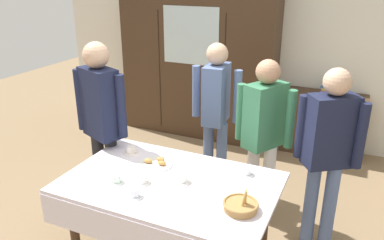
{
  "coord_description": "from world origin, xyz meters",
  "views": [
    {
      "loc": [
        1.2,
        -2.42,
        2.24
      ],
      "look_at": [
        0.0,
        0.2,
        1.11
      ],
      "focal_mm": 35.89,
      "sensor_mm": 36.0,
      "label": 1
    }
  ],
  "objects": [
    {
      "name": "bread_basket",
      "position": [
        0.6,
        -0.34,
        0.79
      ],
      "size": [
        0.24,
        0.24,
        0.16
      ],
      "color": "#9E7542",
      "rests_on": "dining_table"
    },
    {
      "name": "wall_cabinet",
      "position": [
        -0.9,
        2.35,
        1.03
      ],
      "size": [
        2.16,
        0.46,
        2.06
      ],
      "color": "#3D2819",
      "rests_on": "ground"
    },
    {
      "name": "person_near_right_end",
      "position": [
        -0.1,
        1.0,
        0.97
      ],
      "size": [
        0.52,
        0.38,
        1.59
      ],
      "color": "slate",
      "rests_on": "ground"
    },
    {
      "name": "bookshelf_low",
      "position": [
        0.83,
        2.41,
        0.4
      ],
      "size": [
        0.99,
        0.35,
        0.81
      ],
      "color": "#3D2819",
      "rests_on": "ground"
    },
    {
      "name": "person_behind_table_right",
      "position": [
        1.04,
        0.51,
        0.95
      ],
      "size": [
        0.52,
        0.37,
        1.57
      ],
      "color": "slate",
      "rests_on": "ground"
    },
    {
      "name": "dining_table",
      "position": [
        0.0,
        -0.23,
        0.65
      ],
      "size": [
        1.59,
        1.02,
        0.76
      ],
      "color": "#3D2819",
      "rests_on": "ground"
    },
    {
      "name": "back_wall",
      "position": [
        0.0,
        2.65,
        1.35
      ],
      "size": [
        6.4,
        0.1,
        2.7
      ],
      "primitive_type": "cube",
      "color": "silver",
      "rests_on": "ground"
    },
    {
      "name": "spoon_far_right",
      "position": [
        -0.39,
        -0.56,
        0.76
      ],
      "size": [
        0.12,
        0.02,
        0.01
      ],
      "color": "silver",
      "rests_on": "dining_table"
    },
    {
      "name": "tea_cup_center",
      "position": [
        0.1,
        -0.18,
        0.78
      ],
      "size": [
        0.13,
        0.13,
        0.06
      ],
      "color": "white",
      "rests_on": "dining_table"
    },
    {
      "name": "book_stack",
      "position": [
        0.83,
        2.41,
        0.86
      ],
      "size": [
        0.14,
        0.2,
        0.11
      ],
      "color": "#664C7A",
      "rests_on": "bookshelf_low"
    },
    {
      "name": "spoon_mid_left",
      "position": [
        0.3,
        -0.41,
        0.76
      ],
      "size": [
        0.12,
        0.02,
        0.01
      ],
      "color": "silver",
      "rests_on": "dining_table"
    },
    {
      "name": "tea_cup_far_right",
      "position": [
        0.49,
        0.13,
        0.78
      ],
      "size": [
        0.13,
        0.13,
        0.06
      ],
      "color": "white",
      "rests_on": "dining_table"
    },
    {
      "name": "pastry_plate",
      "position": [
        -0.22,
        -0.02,
        0.77
      ],
      "size": [
        0.28,
        0.28,
        0.05
      ],
      "color": "white",
      "rests_on": "dining_table"
    },
    {
      "name": "person_beside_shelf",
      "position": [
        -0.86,
        0.14,
        1.03
      ],
      "size": [
        0.52,
        0.32,
        1.68
      ],
      "color": "#232328",
      "rests_on": "ground"
    },
    {
      "name": "person_behind_table_left",
      "position": [
        0.48,
        0.68,
        0.94
      ],
      "size": [
        0.52,
        0.41,
        1.55
      ],
      "color": "silver",
      "rests_on": "ground"
    },
    {
      "name": "tea_cup_back_edge",
      "position": [
        -0.17,
        -0.31,
        0.78
      ],
      "size": [
        0.13,
        0.13,
        0.06
      ],
      "color": "white",
      "rests_on": "dining_table"
    },
    {
      "name": "tea_cup_front_edge",
      "position": [
        -0.13,
        -0.49,
        0.78
      ],
      "size": [
        0.13,
        0.13,
        0.06
      ],
      "color": "white",
      "rests_on": "dining_table"
    },
    {
      "name": "tea_cup_near_left",
      "position": [
        -0.36,
        -0.38,
        0.78
      ],
      "size": [
        0.13,
        0.13,
        0.06
      ],
      "color": "silver",
      "rests_on": "dining_table"
    },
    {
      "name": "tea_cup_mid_right",
      "position": [
        -0.52,
        0.07,
        0.78
      ],
      "size": [
        0.13,
        0.13,
        0.06
      ],
      "color": "white",
      "rests_on": "dining_table"
    }
  ]
}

